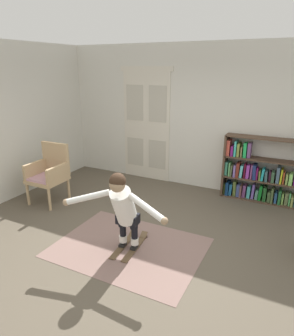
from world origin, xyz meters
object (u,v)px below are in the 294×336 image
(bookshelf, at_px, (266,177))
(wicker_chair, at_px, (50,172))
(person_skier, at_px, (123,206))
(skis_pair, at_px, (130,245))

(bookshelf, bearing_deg, wicker_chair, -153.26)
(bookshelf, relative_size, wicker_chair, 1.59)
(wicker_chair, bearing_deg, person_skier, -22.36)
(wicker_chair, distance_m, skis_pair, 2.29)
(wicker_chair, xyz_separation_m, person_skier, (2.13, -0.87, 0.14))
(bookshelf, relative_size, person_skier, 1.22)
(bookshelf, bearing_deg, person_skier, -118.75)
(bookshelf, height_order, wicker_chair, bookshelf)
(person_skier, bearing_deg, skis_pair, 94.98)
(wicker_chair, bearing_deg, skis_pair, -18.17)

